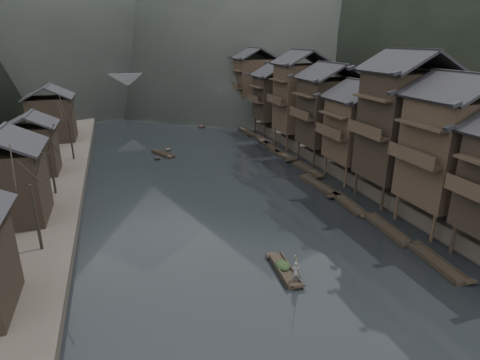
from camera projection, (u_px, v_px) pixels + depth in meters
name	position (u px, v px, depth m)	size (l,w,h in m)	color
water	(263.00, 247.00, 33.67)	(300.00, 300.00, 0.00)	black
right_bank	(358.00, 122.00, 79.17)	(40.00, 200.00, 1.80)	#2D2823
stilt_houses	(335.00, 100.00, 53.17)	(9.00, 67.60, 15.85)	black
left_houses	(26.00, 143.00, 44.13)	(8.10, 53.20, 8.73)	black
bare_trees	(44.00, 158.00, 34.74)	(3.85, 43.39, 7.71)	black
moored_sampans	(301.00, 168.00, 53.38)	(3.18, 55.37, 0.47)	black
midriver_boats	(179.00, 124.00, 81.33)	(13.68, 42.72, 0.44)	black
stone_bridge	(159.00, 88.00, 96.74)	(40.00, 6.00, 9.00)	#4C4C4F
hero_sampan	(284.00, 270.00, 30.02)	(1.32, 5.00, 0.43)	black
cargo_heap	(283.00, 262.00, 30.03)	(1.09, 1.43, 0.66)	black
boatman	(296.00, 269.00, 28.14)	(0.60, 0.39, 1.64)	#5B5C5E
bamboo_pole	(300.00, 237.00, 27.35)	(0.06, 0.06, 4.23)	#8C7A51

